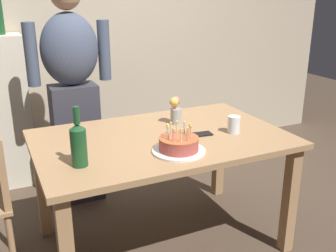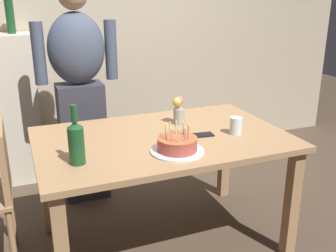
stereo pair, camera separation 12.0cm
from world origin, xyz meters
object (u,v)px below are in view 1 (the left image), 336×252
Objects in this scene: birthday_cake at (179,145)px; cell_phone at (200,134)px; flower_vase at (175,110)px; water_glass_near at (234,124)px; wine_bottle at (79,143)px; person_man_bearded at (73,91)px.

birthday_cake reaches higher than cell_phone.
birthday_cake is 1.61× the size of flower_vase.
flower_vase is at bearing 104.87° from cell_phone.
water_glass_near reaches higher than cell_phone.
wine_bottle reaches higher than flower_vase.
person_man_bearded is (-0.33, 1.08, 0.09)m from birthday_cake.
flower_vase is 0.83m from person_man_bearded.
water_glass_near is 0.59× the size of flower_vase.
cell_phone is at bearing 37.56° from birthday_cake.
person_man_bearded is at bearing 128.85° from cell_phone.
flower_vase is (-0.25, 0.31, 0.04)m from water_glass_near.
wine_bottle is at bearing -151.50° from flower_vase.
water_glass_near is at bearing -7.88° from cell_phone.
birthday_cake is 0.49m from flower_vase.
wine_bottle is (-0.53, 0.05, 0.08)m from birthday_cake.
person_man_bearded is (-0.78, 0.95, 0.08)m from water_glass_near.
flower_vase reaches higher than water_glass_near.
wine_bottle is at bearing -164.08° from cell_phone.
person_man_bearded is at bearing 107.22° from birthday_cake.
wine_bottle is at bearing -175.32° from water_glass_near.
cell_phone is 0.09× the size of person_man_bearded.
wine_bottle is at bearing 79.27° from person_man_bearded.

